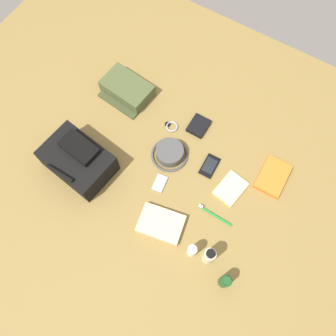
{
  "coord_description": "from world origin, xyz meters",
  "views": [
    {
      "loc": [
        -0.32,
        0.52,
        1.6
      ],
      "look_at": [
        0.0,
        0.0,
        0.04
      ],
      "focal_mm": 37.51,
      "sensor_mm": 36.0,
      "label": 1
    }
  ],
  "objects_px": {
    "media_player": "(159,183)",
    "wristwatch": "(171,126)",
    "shampoo_bottle": "(225,282)",
    "paperback_novel": "(273,177)",
    "toiletry_pouch": "(127,89)",
    "wallet": "(199,126)",
    "lotion_bottle": "(209,256)",
    "toothpaste_tube": "(192,251)",
    "bucket_hat": "(170,153)",
    "folded_towel": "(161,224)",
    "toothbrush": "(213,214)",
    "backpack": "(78,160)",
    "notepad": "(231,188)",
    "cell_phone": "(209,166)"
  },
  "relations": [
    {
      "from": "wristwatch",
      "to": "cell_phone",
      "type": "bearing_deg",
      "value": 161.89
    },
    {
      "from": "toiletry_pouch",
      "to": "wallet",
      "type": "distance_m",
      "value": 0.43
    },
    {
      "from": "bucket_hat",
      "to": "wristwatch",
      "type": "relative_size",
      "value": 2.58
    },
    {
      "from": "toothbrush",
      "to": "notepad",
      "type": "distance_m",
      "value": 0.16
    },
    {
      "from": "cell_phone",
      "to": "lotion_bottle",
      "type": "bearing_deg",
      "value": 117.74
    },
    {
      "from": "cell_phone",
      "to": "toothbrush",
      "type": "bearing_deg",
      "value": 122.46
    },
    {
      "from": "wallet",
      "to": "toothbrush",
      "type": "bearing_deg",
      "value": 127.28
    },
    {
      "from": "wristwatch",
      "to": "wallet",
      "type": "bearing_deg",
      "value": -148.71
    },
    {
      "from": "shampoo_bottle",
      "to": "paperback_novel",
      "type": "height_order",
      "value": "shampoo_bottle"
    },
    {
      "from": "toothpaste_tube",
      "to": "toiletry_pouch",
      "type": "bearing_deg",
      "value": -37.64
    },
    {
      "from": "toiletry_pouch",
      "to": "bucket_hat",
      "type": "height_order",
      "value": "toiletry_pouch"
    },
    {
      "from": "backpack",
      "to": "notepad",
      "type": "distance_m",
      "value": 0.74
    },
    {
      "from": "wristwatch",
      "to": "folded_towel",
      "type": "xyz_separation_m",
      "value": [
        -0.22,
        0.46,
        0.01
      ]
    },
    {
      "from": "lotion_bottle",
      "to": "paperback_novel",
      "type": "distance_m",
      "value": 0.51
    },
    {
      "from": "cell_phone",
      "to": "wallet",
      "type": "height_order",
      "value": "wallet"
    },
    {
      "from": "bucket_hat",
      "to": "toothbrush",
      "type": "bearing_deg",
      "value": 155.01
    },
    {
      "from": "toothbrush",
      "to": "bucket_hat",
      "type": "bearing_deg",
      "value": -24.99
    },
    {
      "from": "backpack",
      "to": "toothpaste_tube",
      "type": "height_order",
      "value": "backpack"
    },
    {
      "from": "backpack",
      "to": "shampoo_bottle",
      "type": "distance_m",
      "value": 0.86
    },
    {
      "from": "toothpaste_tube",
      "to": "paperback_novel",
      "type": "relative_size",
      "value": 0.63
    },
    {
      "from": "toiletry_pouch",
      "to": "lotion_bottle",
      "type": "height_order",
      "value": "lotion_bottle"
    },
    {
      "from": "toothpaste_tube",
      "to": "wristwatch",
      "type": "distance_m",
      "value": 0.64
    },
    {
      "from": "shampoo_bottle",
      "to": "media_player",
      "type": "relative_size",
      "value": 1.3
    },
    {
      "from": "lotion_bottle",
      "to": "wristwatch",
      "type": "height_order",
      "value": "lotion_bottle"
    },
    {
      "from": "wristwatch",
      "to": "toothbrush",
      "type": "height_order",
      "value": "toothbrush"
    },
    {
      "from": "paperback_novel",
      "to": "media_player",
      "type": "bearing_deg",
      "value": 34.45
    },
    {
      "from": "media_player",
      "to": "wristwatch",
      "type": "height_order",
      "value": "same"
    },
    {
      "from": "toiletry_pouch",
      "to": "folded_towel",
      "type": "height_order",
      "value": "toiletry_pouch"
    },
    {
      "from": "toothbrush",
      "to": "wristwatch",
      "type": "bearing_deg",
      "value": -36.01
    },
    {
      "from": "cell_phone",
      "to": "media_player",
      "type": "relative_size",
      "value": 1.3
    },
    {
      "from": "paperback_novel",
      "to": "cell_phone",
      "type": "height_order",
      "value": "paperback_novel"
    },
    {
      "from": "lotion_bottle",
      "to": "media_player",
      "type": "xyz_separation_m",
      "value": [
        0.37,
        -0.19,
        -0.07
      ]
    },
    {
      "from": "backpack",
      "to": "lotion_bottle",
      "type": "xyz_separation_m",
      "value": [
        -0.74,
        0.06,
        0.0
      ]
    },
    {
      "from": "toothbrush",
      "to": "wallet",
      "type": "xyz_separation_m",
      "value": [
        0.28,
        -0.37,
        0.01
      ]
    },
    {
      "from": "toothpaste_tube",
      "to": "paperback_novel",
      "type": "xyz_separation_m",
      "value": [
        -0.16,
        -0.51,
        -0.04
      ]
    },
    {
      "from": "bucket_hat",
      "to": "toothpaste_tube",
      "type": "relative_size",
      "value": 1.54
    },
    {
      "from": "notepad",
      "to": "shampoo_bottle",
      "type": "bearing_deg",
      "value": 122.54
    },
    {
      "from": "shampoo_bottle",
      "to": "paperback_novel",
      "type": "distance_m",
      "value": 0.55
    },
    {
      "from": "folded_towel",
      "to": "lotion_bottle",
      "type": "bearing_deg",
      "value": 175.53
    },
    {
      "from": "toothpaste_tube",
      "to": "notepad",
      "type": "relative_size",
      "value": 0.8
    },
    {
      "from": "notepad",
      "to": "paperback_novel",
      "type": "bearing_deg",
      "value": -123.93
    },
    {
      "from": "shampoo_bottle",
      "to": "toothbrush",
      "type": "distance_m",
      "value": 0.31
    },
    {
      "from": "shampoo_bottle",
      "to": "notepad",
      "type": "height_order",
      "value": "shampoo_bottle"
    },
    {
      "from": "media_player",
      "to": "backpack",
      "type": "bearing_deg",
      "value": 18.21
    },
    {
      "from": "lotion_bottle",
      "to": "wallet",
      "type": "relative_size",
      "value": 1.35
    },
    {
      "from": "lotion_bottle",
      "to": "toothpaste_tube",
      "type": "relative_size",
      "value": 1.24
    },
    {
      "from": "wristwatch",
      "to": "toothbrush",
      "type": "relative_size",
      "value": 0.39
    },
    {
      "from": "backpack",
      "to": "wallet",
      "type": "distance_m",
      "value": 0.62
    },
    {
      "from": "backpack",
      "to": "shampoo_bottle",
      "type": "bearing_deg",
      "value": 172.05
    },
    {
      "from": "toiletry_pouch",
      "to": "bucket_hat",
      "type": "distance_m",
      "value": 0.43
    }
  ]
}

